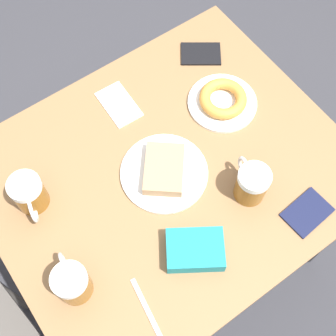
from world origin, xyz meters
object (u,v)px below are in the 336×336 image
beer_mug_right (29,194)px  passport_near_edge (307,212)px  plate_with_cake (164,171)px  beer_mug_left (72,283)px  beer_mug_center (251,183)px  napkin_folded (119,104)px  blue_pouch (195,250)px  fork (149,314)px  plate_with_donut (223,100)px  passport_far_edge (201,54)px

beer_mug_right → passport_near_edge: 0.74m
plate_with_cake → beer_mug_left: size_ratio=1.93×
beer_mug_center → napkin_folded: beer_mug_center is taller
beer_mug_right → passport_near_edge: bearing=-127.8°
beer_mug_right → blue_pouch: size_ratio=0.70×
fork → plate_with_donut: bearing=-54.2°
plate_with_cake → passport_near_edge: 0.40m
blue_pouch → beer_mug_center: bearing=-77.0°
blue_pouch → napkin_folded: bearing=-9.9°
plate_with_cake → beer_mug_center: size_ratio=1.95×
fork → blue_pouch: 0.19m
plate_with_donut → passport_far_edge: 0.20m
beer_mug_right → fork: beer_mug_right is taller
beer_mug_left → passport_far_edge: beer_mug_left is taller
beer_mug_right → napkin_folded: bearing=-69.6°
plate_with_donut → beer_mug_left: 0.68m
beer_mug_left → passport_near_edge: beer_mug_left is taller
beer_mug_right → passport_far_edge: 0.69m
fork → plate_with_cake: bearing=-40.4°
napkin_folded → fork: size_ratio=0.79×
beer_mug_right → passport_far_edge: (0.14, -0.67, -0.05)m
plate_with_donut → napkin_folded: size_ratio=1.40×
plate_with_donut → beer_mug_left: size_ratio=1.64×
beer_mug_left → beer_mug_center: same height
passport_far_edge → plate_with_donut: bearing=161.9°
beer_mug_left → fork: beer_mug_left is taller
plate_with_donut → passport_near_edge: bearing=175.5°
beer_mug_center → passport_far_edge: size_ratio=0.82×
plate_with_donut → fork: (-0.38, 0.53, -0.02)m
plate_with_cake → blue_pouch: size_ratio=1.37×
plate_with_cake → passport_near_edge: bearing=-142.5°
plate_with_donut → passport_far_edge: plate_with_donut is taller
plate_with_cake → passport_far_edge: bearing=-50.9°
plate_with_cake → beer_mug_left: beer_mug_left is taller
beer_mug_left → beer_mug_center: size_ratio=1.01×
passport_near_edge → napkin_folded: bearing=21.0°
plate_with_cake → blue_pouch: bearing=164.1°
plate_with_donut → beer_mug_right: beer_mug_right is taller
plate_with_cake → plate_with_donut: 0.29m
plate_with_cake → napkin_folded: (0.26, -0.02, -0.01)m
fork → passport_near_edge: 0.49m
fork → beer_mug_left: bearing=35.5°
beer_mug_right → blue_pouch: beer_mug_right is taller
plate_with_donut → blue_pouch: (-0.32, 0.34, 0.01)m
passport_far_edge → beer_mug_left: bearing=120.2°
beer_mug_left → plate_with_cake: bearing=-69.8°
beer_mug_left → blue_pouch: size_ratio=0.71×
plate_with_donut → blue_pouch: size_ratio=1.16×
beer_mug_right → fork: bearing=-168.2°
plate_with_donut → blue_pouch: 0.47m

